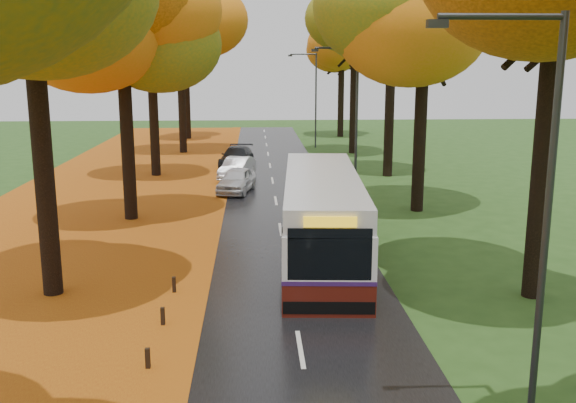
{
  "coord_description": "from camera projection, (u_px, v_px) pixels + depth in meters",
  "views": [
    {
      "loc": [
        -1.12,
        -3.06,
        7.12
      ],
      "look_at": [
        0.0,
        17.89,
        2.6
      ],
      "focal_mm": 40.0,
      "sensor_mm": 36.0,
      "label": 1
    }
  ],
  "objects": [
    {
      "name": "road",
      "position": [
        280.0,
        224.0,
        28.94
      ],
      "size": [
        6.5,
        90.0,
        0.04
      ],
      "primitive_type": "cube",
      "color": "black",
      "rests_on": "ground"
    },
    {
      "name": "centre_line",
      "position": [
        280.0,
        224.0,
        28.94
      ],
      "size": [
        0.12,
        90.0,
        0.01
      ],
      "primitive_type": "cube",
      "color": "silver",
      "rests_on": "road"
    },
    {
      "name": "leaf_verge",
      "position": [
        78.0,
        227.0,
        28.48
      ],
      "size": [
        12.0,
        90.0,
        0.02
      ],
      "primitive_type": "cube",
      "color": "#8C330C",
      "rests_on": "ground"
    },
    {
      "name": "leaf_drift",
      "position": [
        212.0,
        225.0,
        28.78
      ],
      "size": [
        0.9,
        90.0,
        0.01
      ],
      "primitive_type": "cube",
      "color": "#B36712",
      "rests_on": "road"
    },
    {
      "name": "trees_left",
      "position": [
        117.0,
        8.0,
        28.58
      ],
      "size": [
        9.2,
        74.0,
        13.88
      ],
      "color": "black",
      "rests_on": "ground"
    },
    {
      "name": "trees_right",
      "position": [
        435.0,
        6.0,
        29.15
      ],
      "size": [
        9.3,
        74.2,
        13.96
      ],
      "color": "black",
      "rests_on": "ground"
    },
    {
      "name": "streetlamp_near",
      "position": [
        535.0,
        200.0,
        11.57
      ],
      "size": [
        2.45,
        0.18,
        8.0
      ],
      "color": "#333538",
      "rests_on": "ground"
    },
    {
      "name": "streetlamp_mid",
      "position": [
        352.0,
        111.0,
        33.04
      ],
      "size": [
        2.45,
        0.18,
        8.0
      ],
      "color": "#333538",
      "rests_on": "ground"
    },
    {
      "name": "streetlamp_far",
      "position": [
        313.0,
        93.0,
        54.52
      ],
      "size": [
        2.45,
        0.18,
        8.0
      ],
      "color": "#333538",
      "rests_on": "ground"
    },
    {
      "name": "bus",
      "position": [
        322.0,
        215.0,
        23.62
      ],
      "size": [
        3.49,
        11.96,
        3.11
      ],
      "rotation": [
        0.0,
        0.0,
        -0.07
      ],
      "color": "#4A130B",
      "rests_on": "road"
    },
    {
      "name": "car_white",
      "position": [
        237.0,
        180.0,
        35.95
      ],
      "size": [
        2.46,
        4.29,
        1.38
      ],
      "primitive_type": "imported",
      "rotation": [
        0.0,
        0.0,
        -0.22
      ],
      "color": "silver",
      "rests_on": "road"
    },
    {
      "name": "car_silver",
      "position": [
        237.0,
        168.0,
        40.21
      ],
      "size": [
        2.43,
        4.29,
        1.34
      ],
      "primitive_type": "imported",
      "rotation": [
        0.0,
        0.0,
        -0.27
      ],
      "color": "#A2A5AA",
      "rests_on": "road"
    },
    {
      "name": "car_dark",
      "position": [
        237.0,
        157.0,
        44.83
      ],
      "size": [
        2.61,
        5.03,
        1.39
      ],
      "primitive_type": "imported",
      "rotation": [
        0.0,
        0.0,
        -0.14
      ],
      "color": "black",
      "rests_on": "road"
    }
  ]
}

